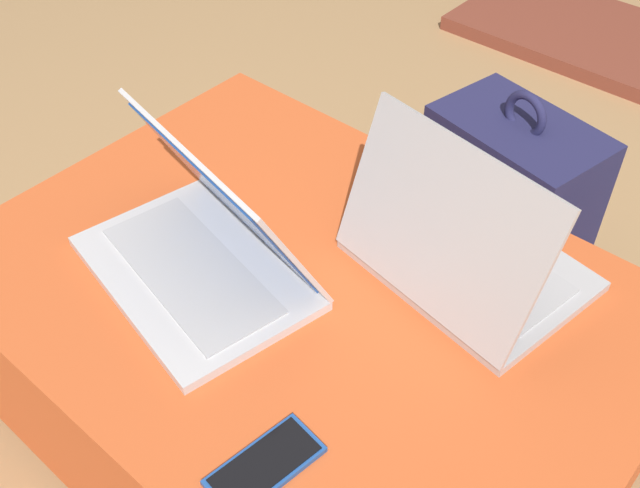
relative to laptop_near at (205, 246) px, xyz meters
name	(u,v)px	position (x,y,z in m)	size (l,w,h in m)	color
ground_plane	(306,432)	(0.13, 0.07, -0.45)	(14.00, 14.00, 0.00)	tan
ottoman	(305,366)	(0.13, 0.07, -0.25)	(1.01, 0.73, 0.40)	maroon
laptop_near	(205,246)	(0.00, 0.00, 0.00)	(0.40, 0.32, 0.24)	silver
laptop_far	(460,252)	(0.29, 0.24, 0.00)	(0.37, 0.30, 0.25)	#B7B7BC
cell_phone	(265,466)	(0.30, -0.18, -0.04)	(0.08, 0.15, 0.01)	#1E4C9E
backpack	(505,220)	(0.20, 0.59, -0.23)	(0.34, 0.29, 0.52)	#23234C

